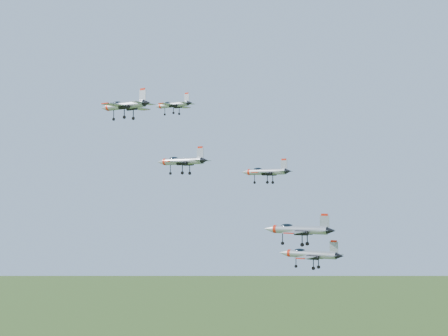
% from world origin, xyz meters
% --- Properties ---
extents(jet_lead, '(10.80, 9.23, 2.96)m').
position_xyz_m(jet_lead, '(-15.19, 13.45, 154.13)').
color(jet_lead, '#9DA2A9').
extents(jet_left_high, '(13.13, 11.19, 3.58)m').
position_xyz_m(jet_left_high, '(-9.03, 2.93, 140.79)').
color(jet_left_high, '#9DA2A9').
extents(jet_right_high, '(11.66, 9.97, 3.20)m').
position_xyz_m(jet_right_high, '(-10.78, -19.73, 149.35)').
color(jet_right_high, '#9DA2A9').
extents(jet_left_low, '(11.22, 9.57, 3.06)m').
position_xyz_m(jet_left_low, '(8.93, 2.03, 138.42)').
color(jet_left_low, '#9DA2A9').
extents(jet_right_low, '(12.90, 10.85, 3.46)m').
position_xyz_m(jet_right_low, '(18.11, -12.95, 128.14)').
color(jet_right_low, '#9DA2A9').
extents(jet_trail, '(12.45, 10.54, 3.37)m').
position_xyz_m(jet_trail, '(18.82, -5.35, 123.34)').
color(jet_trail, '#9DA2A9').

